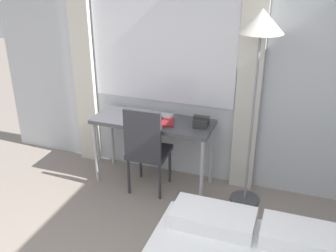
# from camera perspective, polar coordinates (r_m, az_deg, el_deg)

# --- Properties ---
(wall_back_with_window) EXTENTS (4.91, 0.13, 2.70)m
(wall_back_with_window) POSITION_cam_1_polar(r_m,az_deg,el_deg) (4.01, 4.69, 9.83)
(wall_back_with_window) COLOR silver
(wall_back_with_window) RESTS_ON ground_plane
(desk) EXTENTS (1.26, 0.46, 0.74)m
(desk) POSITION_cam_1_polar(r_m,az_deg,el_deg) (4.08, -2.22, -0.02)
(desk) COLOR #4C4C51
(desk) RESTS_ON ground_plane
(desk_chair) EXTENTS (0.41, 0.41, 0.96)m
(desk_chair) POSITION_cam_1_polar(r_m,az_deg,el_deg) (3.98, -3.13, -3.05)
(desk_chair) COLOR #333338
(desk_chair) RESTS_ON ground_plane
(standing_lamp) EXTENTS (0.39, 0.39, 1.91)m
(standing_lamp) POSITION_cam_1_polar(r_m,az_deg,el_deg) (3.51, 13.19, 11.95)
(standing_lamp) COLOR #4C4C51
(standing_lamp) RESTS_ON ground_plane
(telephone) EXTENTS (0.16, 0.15, 0.11)m
(telephone) POSITION_cam_1_polar(r_m,az_deg,el_deg) (3.90, 4.85, 0.60)
(telephone) COLOR #2D2D2D
(telephone) RESTS_ON desk
(book) EXTENTS (0.30, 0.25, 0.02)m
(book) POSITION_cam_1_polar(r_m,az_deg,el_deg) (3.97, -0.99, 0.55)
(book) COLOR maroon
(book) RESTS_ON desk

